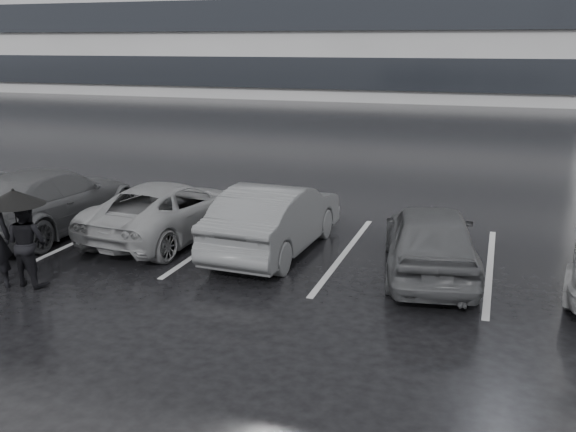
% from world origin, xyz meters
% --- Properties ---
extents(ground, '(160.00, 160.00, 0.00)m').
position_xyz_m(ground, '(0.00, 0.00, 0.00)').
color(ground, black).
rests_on(ground, ground).
extents(car_main, '(2.22, 4.13, 1.34)m').
position_xyz_m(car_main, '(2.34, 1.78, 0.67)').
color(car_main, black).
rests_on(car_main, ground).
extents(car_west_a, '(1.66, 4.29, 1.39)m').
position_xyz_m(car_west_a, '(-0.78, 2.20, 0.70)').
color(car_west_a, '#303033').
rests_on(car_west_a, ground).
extents(car_west_b, '(2.43, 4.55, 1.22)m').
position_xyz_m(car_west_b, '(-3.29, 2.42, 0.61)').
color(car_west_b, '#515154').
rests_on(car_west_b, ground).
extents(car_west_c, '(2.02, 4.91, 1.42)m').
position_xyz_m(car_west_c, '(-6.03, 1.96, 0.71)').
color(car_west_c, black).
rests_on(car_west_c, ground).
extents(pedestrian_right, '(0.80, 0.66, 1.52)m').
position_xyz_m(pedestrian_right, '(-4.22, -0.91, 0.76)').
color(pedestrian_right, black).
rests_on(pedestrian_right, ground).
extents(umbrella, '(1.02, 1.02, 1.74)m').
position_xyz_m(umbrella, '(-4.31, -1.01, 1.58)').
color(umbrella, black).
rests_on(umbrella, ground).
extents(stall_stripes, '(19.72, 5.00, 0.00)m').
position_xyz_m(stall_stripes, '(-0.80, 2.50, 0.00)').
color(stall_stripes, '#9B9B9D').
rests_on(stall_stripes, ground).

